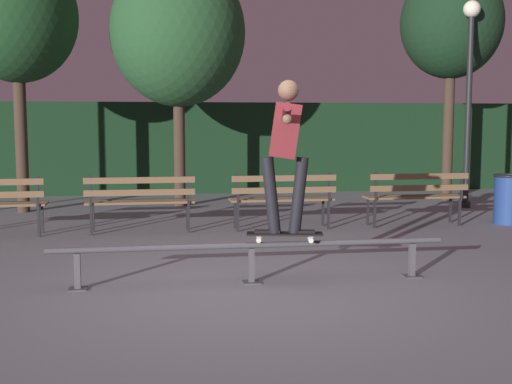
{
  "coord_description": "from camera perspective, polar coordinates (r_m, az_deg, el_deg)",
  "views": [
    {
      "loc": [
        -0.96,
        -6.31,
        1.65
      ],
      "look_at": [
        0.17,
        0.99,
        0.85
      ],
      "focal_mm": 45.88,
      "sensor_mm": 36.0,
      "label": 1
    }
  ],
  "objects": [
    {
      "name": "hedge_backdrop",
      "position": [
        15.53,
        -5.29,
        3.9
      ],
      "size": [
        24.0,
        1.2,
        2.09
      ],
      "primitive_type": "cube",
      "color": "black",
      "rests_on": "ground"
    },
    {
      "name": "skateboard",
      "position": [
        6.73,
        2.51,
        -3.71
      ],
      "size": [
        0.8,
        0.33,
        0.09
      ],
      "color": "black",
      "rests_on": "grind_rail"
    },
    {
      "name": "tree_behind_benches",
      "position": [
        12.91,
        -6.82,
        13.61
      ],
      "size": [
        2.57,
        2.57,
        4.76
      ],
      "color": "#3D2D23",
      "rests_on": "ground"
    },
    {
      "name": "grind_rail",
      "position": [
        6.7,
        -0.42,
        -5.21
      ],
      "size": [
        4.07,
        0.18,
        0.42
      ],
      "color": "#47474C",
      "rests_on": "ground"
    },
    {
      "name": "park_bench_left_center",
      "position": [
        9.79,
        -10.07,
        -0.45
      ],
      "size": [
        1.6,
        0.43,
        0.88
      ],
      "color": "black",
      "rests_on": "ground"
    },
    {
      "name": "trash_can",
      "position": [
        11.32,
        21.22,
        -0.52
      ],
      "size": [
        0.52,
        0.52,
        0.8
      ],
      "color": "navy",
      "rests_on": "ground"
    },
    {
      "name": "park_bench_rightmost",
      "position": [
        10.6,
        13.79,
        -0.03
      ],
      "size": [
        1.6,
        0.43,
        0.88
      ],
      "color": "black",
      "rests_on": "ground"
    },
    {
      "name": "skateboarder",
      "position": [
        6.63,
        2.57,
        4.28
      ],
      "size": [
        0.63,
        1.39,
        1.56
      ],
      "color": "black",
      "rests_on": "skateboard"
    },
    {
      "name": "lamp_post_right",
      "position": [
        13.15,
        18.12,
        9.49
      ],
      "size": [
        0.32,
        0.32,
        3.9
      ],
      "color": "black",
      "rests_on": "ground"
    },
    {
      "name": "ground_plane",
      "position": [
        6.59,
        -0.16,
        -8.32
      ],
      "size": [
        90.0,
        90.0,
        0.0
      ],
      "primitive_type": "plane",
      "color": "slate"
    },
    {
      "name": "tree_far_right",
      "position": [
        14.41,
        16.67,
        13.85
      ],
      "size": [
        2.08,
        2.08,
        4.81
      ],
      "color": "#3D2D23",
      "rests_on": "ground"
    },
    {
      "name": "tree_far_left",
      "position": [
        12.74,
        -20.15,
        14.12
      ],
      "size": [
        2.15,
        2.15,
        4.7
      ],
      "color": "#3D2D23",
      "rests_on": "ground"
    },
    {
      "name": "park_bench_right_center",
      "position": [
        9.97,
        2.34,
        -0.24
      ],
      "size": [
        1.6,
        0.43,
        0.88
      ],
      "color": "black",
      "rests_on": "ground"
    }
  ]
}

